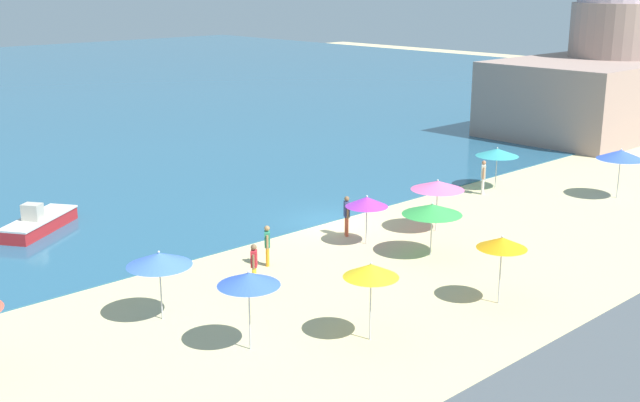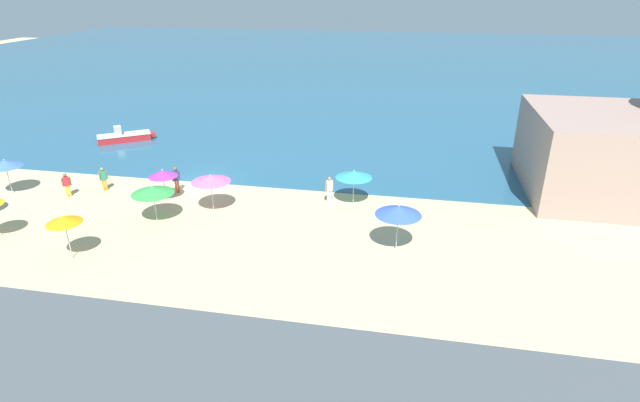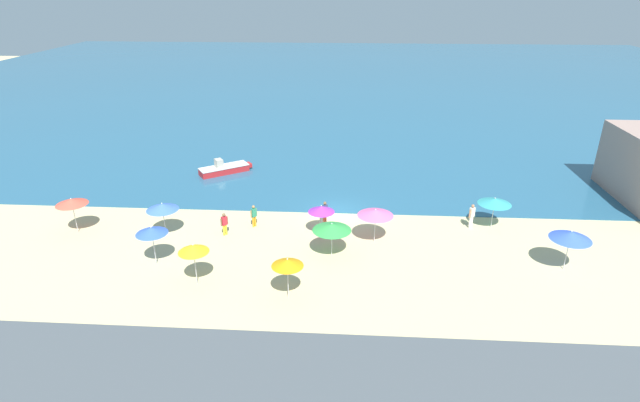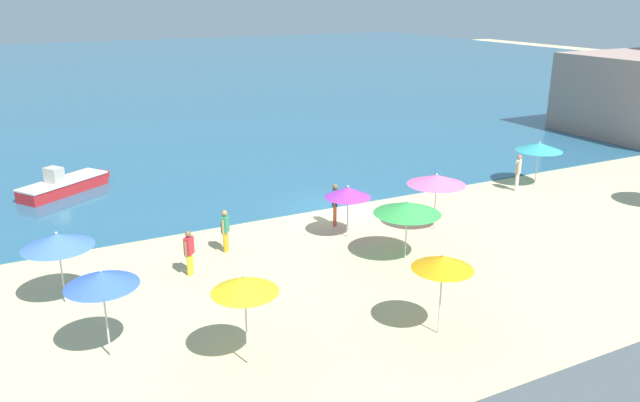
# 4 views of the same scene
# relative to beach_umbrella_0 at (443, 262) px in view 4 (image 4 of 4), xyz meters

# --- Properties ---
(ground_plane) EXTENTS (160.00, 160.00, 0.00)m
(ground_plane) POSITION_rel_beach_umbrella_0_xyz_m (2.37, 10.98, -2.21)
(ground_plane) COLOR #CDBC89
(sea) EXTENTS (150.00, 110.00, 0.05)m
(sea) POSITION_rel_beach_umbrella_0_xyz_m (2.37, 65.98, -2.19)
(sea) COLOR #275B7A
(sea) RESTS_ON ground_plane
(beach_umbrella_0) EXTENTS (1.74, 1.74, 2.48)m
(beach_umbrella_0) POSITION_rel_beach_umbrella_0_xyz_m (0.00, 0.00, 0.00)
(beach_umbrella_0) COLOR #B2B2B7
(beach_umbrella_0) RESTS_ON ground_plane
(beach_umbrella_1) EXTENTS (1.74, 1.74, 2.58)m
(beach_umbrella_1) POSITION_rel_beach_umbrella_0_xyz_m (-5.41, 1.04, 0.08)
(beach_umbrella_1) COLOR #B2B2B7
(beach_umbrella_1) RESTS_ON ground_plane
(beach_umbrella_2) EXTENTS (2.38, 2.38, 2.39)m
(beach_umbrella_2) POSITION_rel_beach_umbrella_0_xyz_m (4.95, 6.78, -0.09)
(beach_umbrella_2) COLOR #B2B2B7
(beach_umbrella_2) RESTS_ON ground_plane
(beach_umbrella_4) EXTENTS (1.91, 1.91, 2.55)m
(beach_umbrella_4) POSITION_rel_beach_umbrella_0_xyz_m (-8.57, 3.07, 0.07)
(beach_umbrella_4) COLOR #B2B2B7
(beach_umbrella_4) RESTS_ON ground_plane
(beach_umbrella_5) EXTENTS (2.30, 2.30, 2.26)m
(beach_umbrella_5) POSITION_rel_beach_umbrella_0_xyz_m (13.29, 9.43, -0.23)
(beach_umbrella_5) COLOR #B2B2B7
(beach_umbrella_5) RESTS_ON ground_plane
(beach_umbrella_7) EXTENTS (2.16, 2.16, 2.39)m
(beach_umbrella_7) POSITION_rel_beach_umbrella_0_xyz_m (-9.29, 6.86, -0.11)
(beach_umbrella_7) COLOR #B2B2B7
(beach_umbrella_7) RESTS_ON ground_plane
(beach_umbrella_8) EXTENTS (2.45, 2.45, 2.25)m
(beach_umbrella_8) POSITION_rel_beach_umbrella_0_xyz_m (2.18, 4.82, -0.25)
(beach_umbrella_8) COLOR #B2B2B7
(beach_umbrella_8) RESTS_ON ground_plane
(beach_umbrella_9) EXTENTS (1.82, 1.82, 2.14)m
(beach_umbrella_9) POSITION_rel_beach_umbrella_0_xyz_m (1.35, 7.67, -0.35)
(beach_umbrella_9) COLOR #B2B2B7
(beach_umbrella_9) RESTS_ON ground_plane
(bather_0) EXTENTS (0.40, 0.46, 1.65)m
(bather_0) POSITION_rel_beach_umbrella_0_xyz_m (-3.44, 8.46, -1.29)
(bather_0) COLOR orange
(bather_0) RESTS_ON ground_plane
(bather_1) EXTENTS (0.47, 0.39, 1.81)m
(bather_1) POSITION_rel_beach_umbrella_0_xyz_m (11.79, 9.19, -1.19)
(bather_1) COLOR white
(bather_1) RESTS_ON ground_plane
(bather_2) EXTENTS (0.42, 0.43, 1.63)m
(bather_2) POSITION_rel_beach_umbrella_0_xyz_m (-5.21, 7.07, -1.30)
(bather_2) COLOR yellow
(bather_2) RESTS_ON ground_plane
(bather_3) EXTENTS (0.38, 0.49, 1.80)m
(bather_3) POSITION_rel_beach_umbrella_0_xyz_m (1.53, 9.03, -1.20)
(bather_3) COLOR #D55938
(bather_3) RESTS_ON ground_plane
(skiff_nearshore) EXTENTS (4.55, 3.63, 1.37)m
(skiff_nearshore) POSITION_rel_beach_umbrella_0_xyz_m (-8.08, 18.82, -1.78)
(skiff_nearshore) COLOR red
(skiff_nearshore) RESTS_ON sea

